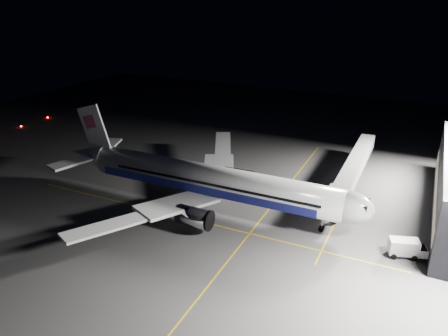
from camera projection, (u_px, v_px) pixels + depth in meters
name	position (u px, v px, depth m)	size (l,w,h in m)	color
ground	(212.00, 206.00, 81.14)	(200.00, 200.00, 0.00)	#4C4C4F
guide_line_main	(262.00, 217.00, 77.20)	(0.25, 80.00, 0.01)	gold
guide_line_cross	(197.00, 221.00, 76.15)	(70.00, 0.25, 0.01)	gold
guide_line_side	(342.00, 207.00, 80.79)	(0.25, 40.00, 0.01)	gold
airliner	(206.00, 180.00, 79.56)	(61.48, 54.22, 16.64)	silver
jet_bridge	(353.00, 169.00, 85.72)	(3.60, 34.40, 6.30)	#B2B2B7
service_truck	(407.00, 248.00, 65.65)	(5.90, 3.74, 2.82)	silver
baggage_tug	(221.00, 178.00, 91.13)	(2.69, 2.35, 1.69)	black
safety_cone_a	(225.00, 181.00, 91.05)	(0.39, 0.39, 0.58)	#FF660A
safety_cone_b	(202.00, 192.00, 86.04)	(0.41, 0.41, 0.62)	#FF660A
safety_cone_c	(209.00, 174.00, 94.40)	(0.39, 0.39, 0.58)	#FF660A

